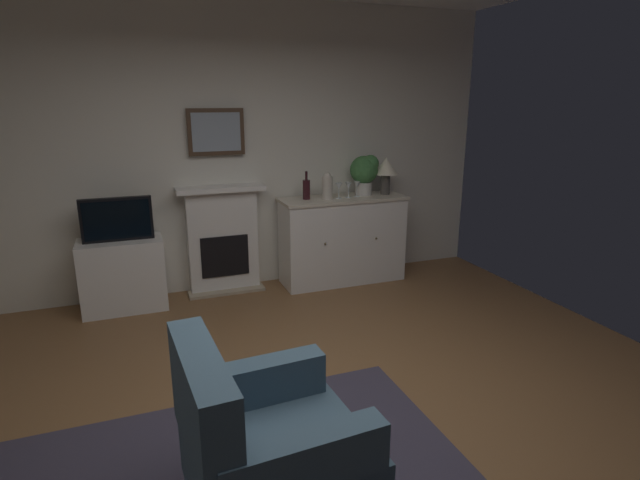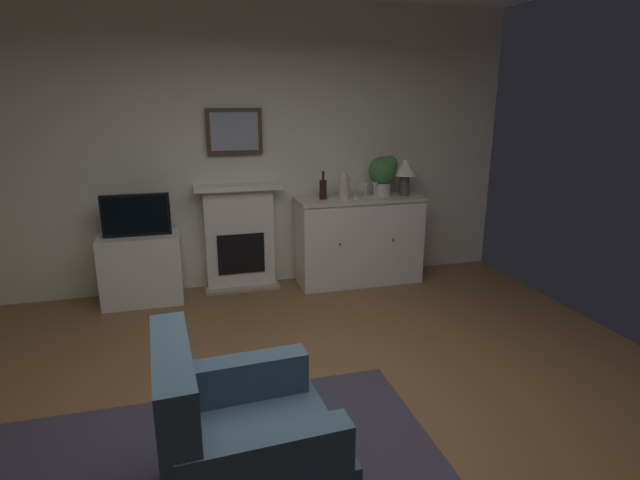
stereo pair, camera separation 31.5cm
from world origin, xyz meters
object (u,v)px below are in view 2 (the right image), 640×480
Objects in this scene: table_lamp at (405,170)px; armchair at (238,444)px; framed_picture at (234,131)px; wine_bottle at (323,189)px; wine_glass_right at (375,186)px; tv_set at (136,215)px; wine_glass_center at (366,187)px; fireplace_unit at (240,237)px; vase_decorative at (344,186)px; potted_plant_small at (383,172)px; wine_glass_left at (356,187)px; sideboard_cabinet at (359,240)px; tv_cabinet at (142,269)px.

armchair is (-2.12, -2.88, -0.83)m from table_lamp.
wine_bottle is at bearing -12.17° from framed_picture.
wine_glass_right is 2.39m from tv_set.
wine_bottle is at bearing 169.98° from wine_glass_center.
fireplace_unit is 3.91× the size of vase_decorative.
wine_glass_left is at bearing -164.94° from potted_plant_small.
wine_glass_center is at bearing -0.83° from tv_set.
wine_glass_center is 0.59× the size of vase_decorative.
potted_plant_small is at bearing 9.45° from sideboard_cabinet.
potted_plant_small is (-0.23, 0.05, -0.02)m from table_lamp.
framed_picture is at bearing 13.31° from tv_set.
sideboard_cabinet is at bearing -0.39° from tv_cabinet.
wine_glass_right is at bearing -177.19° from table_lamp.
armchair is at bearing -116.64° from vase_decorative.
tv_set is (-2.04, 0.04, -0.19)m from vase_decorative.
wine_glass_left reaches higher than armchair.
table_lamp is at bearing 2.81° from wine_glass_right.
vase_decorative is 0.49m from potted_plant_small.
armchair is at bearing -121.73° from wine_glass_right.
potted_plant_small reaches higher than wine_glass_center.
tv_set reaches higher than sideboard_cabinet.
tv_set is at bearing -90.00° from tv_cabinet.
potted_plant_small reaches higher than sideboard_cabinet.
wine_glass_center is (-0.46, -0.04, -0.16)m from table_lamp.
wine_glass_center is 0.18× the size of armchair.
sideboard_cabinet is at bearing -8.02° from fireplace_unit.
wine_bottle is (0.86, -0.19, -0.58)m from framed_picture.
framed_picture is at bearing 12.01° from tv_cabinet.
framed_picture is 1.37× the size of table_lamp.
wine_glass_right is at bearing -0.77° from tv_cabinet.
vase_decorative is 2.04m from tv_set.
tv_cabinet is (-1.84, -0.02, -0.70)m from wine_bottle.
potted_plant_small reaches higher than tv_set.
table_lamp is 2.42× the size of wine_glass_center.
vase_decorative is (-0.24, -0.01, 0.02)m from wine_glass_center.
wine_glass_right is at bearing -152.19° from potted_plant_small.
tv_cabinet is 1.21× the size of tv_set.
vase_decorative is (1.06, -0.23, 0.52)m from fireplace_unit.
table_lamp is 3.67m from armchair.
vase_decorative is at bearing -1.83° from tv_cabinet.
tv_cabinet is 1.74× the size of potted_plant_small.
potted_plant_small is 0.47× the size of armchair.
armchair is at bearing -126.29° from table_lamp.
wine_glass_left is (0.33, -0.08, 0.01)m from wine_bottle.
wine_glass_center is (0.04, -0.04, 0.59)m from sideboard_cabinet.
sideboard_cabinet is 3.31m from armchair.
wine_glass_left is at bearing 1.90° from vase_decorative.
wine_bottle is at bearing 67.25° from armchair.
wine_bottle is at bearing 0.67° from tv_cabinet.
table_lamp is at bearing 4.10° from vase_decorative.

